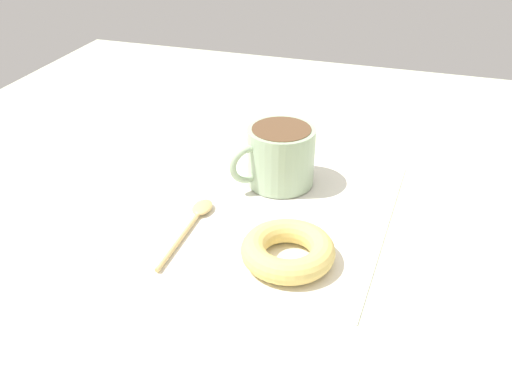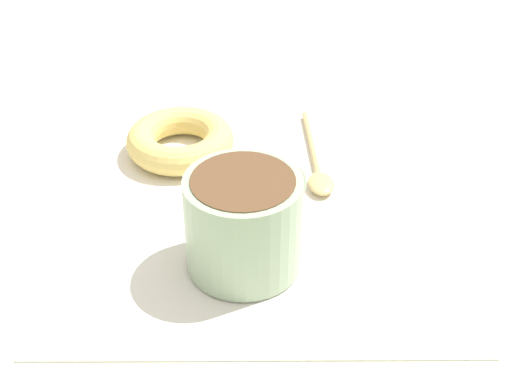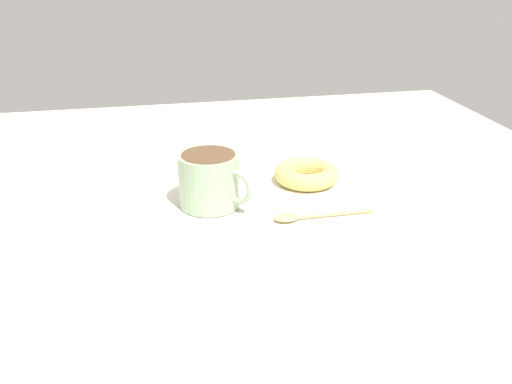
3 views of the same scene
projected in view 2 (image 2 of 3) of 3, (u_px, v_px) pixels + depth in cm
name	position (u px, v px, depth cm)	size (l,w,h in cm)	color
ground_plane	(250.00, 223.00, 62.85)	(120.00, 120.00, 2.00)	beige
napkin	(256.00, 212.00, 62.29)	(33.26, 33.26, 0.30)	white
coffee_cup	(245.00, 220.00, 54.34)	(10.14, 10.30, 8.01)	#9EB793
donut	(180.00, 140.00, 69.04)	(10.42, 10.42, 2.81)	#E5C66B
spoon	(318.00, 170.00, 66.64)	(2.40, 14.80, 0.90)	#D8B772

